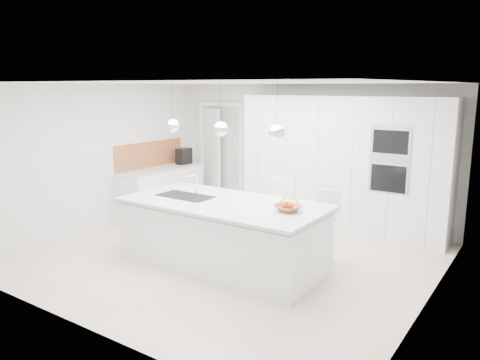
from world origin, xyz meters
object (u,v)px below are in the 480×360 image
Objects in this scene: bar_stool_left at (279,216)px; bar_stool_right at (324,228)px; espresso_machine at (184,156)px; island_base at (222,235)px; fruit_bowl at (288,208)px.

bar_stool_right is (0.76, -0.06, -0.04)m from bar_stool_left.
island_base is at bearing -38.35° from espresso_machine.
espresso_machine reaches higher than island_base.
bar_stool_left is at bearing 68.28° from island_base.
bar_stool_left is (0.38, 0.95, 0.12)m from island_base.
fruit_bowl is at bearing -28.26° from espresso_machine.
fruit_bowl is 0.91m from bar_stool_right.
island_base is at bearing -117.70° from bar_stool_left.
fruit_bowl is at bearing -60.73° from bar_stool_left.
espresso_machine is at bearing 151.58° from bar_stool_left.
island_base is 8.32× the size of fruit_bowl.
bar_stool_left is at bearing -20.47° from espresso_machine.
espresso_machine is (-3.50, 2.04, 0.12)m from fruit_bowl.
bar_stool_right is at bearing -10.46° from bar_stool_left.
fruit_bowl is 0.31× the size of bar_stool_left.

